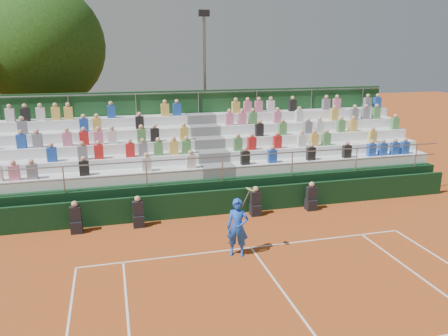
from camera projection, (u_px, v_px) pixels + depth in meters
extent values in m
plane|color=#AF4D1D|center=(251.00, 248.00, 14.37)|extent=(90.00, 90.00, 0.00)
cube|color=white|center=(251.00, 248.00, 14.37)|extent=(11.00, 0.06, 0.01)
cube|color=white|center=(289.00, 300.00, 11.38)|extent=(0.06, 6.40, 0.01)
cube|color=black|center=(226.00, 202.00, 17.23)|extent=(20.00, 0.15, 1.00)
cube|color=black|center=(77.00, 227.00, 15.51)|extent=(0.40, 0.40, 0.44)
cube|color=black|center=(75.00, 214.00, 15.38)|extent=(0.38, 0.25, 0.55)
sphere|color=tan|center=(74.00, 204.00, 15.28)|extent=(0.22, 0.22, 0.22)
cube|color=black|center=(139.00, 221.00, 16.04)|extent=(0.40, 0.40, 0.44)
cube|color=black|center=(138.00, 209.00, 15.91)|extent=(0.38, 0.25, 0.55)
sphere|color=tan|center=(137.00, 199.00, 15.81)|extent=(0.22, 0.22, 0.22)
cube|color=black|center=(255.00, 210.00, 17.14)|extent=(0.40, 0.40, 0.44)
cube|color=black|center=(255.00, 198.00, 17.02)|extent=(0.38, 0.25, 0.55)
sphere|color=tan|center=(256.00, 189.00, 16.92)|extent=(0.22, 0.22, 0.22)
cube|color=black|center=(311.00, 205.00, 17.72)|extent=(0.40, 0.40, 0.44)
cube|color=black|center=(311.00, 193.00, 17.60)|extent=(0.38, 0.25, 0.55)
sphere|color=tan|center=(312.00, 184.00, 17.50)|extent=(0.22, 0.22, 0.22)
cube|color=black|center=(209.00, 178.00, 20.09)|extent=(20.00, 5.20, 1.20)
cube|color=white|center=(84.00, 179.00, 17.01)|extent=(9.30, 0.85, 0.42)
cube|color=white|center=(333.00, 162.00, 19.62)|extent=(9.30, 0.85, 0.42)
cube|color=slate|center=(217.00, 170.00, 18.32)|extent=(1.40, 0.85, 0.42)
cube|color=white|center=(84.00, 164.00, 17.70)|extent=(9.30, 0.85, 0.42)
cube|color=white|center=(324.00, 149.00, 20.31)|extent=(9.30, 0.85, 0.42)
cube|color=slate|center=(213.00, 156.00, 19.00)|extent=(1.40, 0.85, 0.42)
cube|color=white|center=(84.00, 149.00, 18.38)|extent=(9.30, 0.85, 0.42)
cube|color=white|center=(317.00, 137.00, 20.99)|extent=(9.30, 0.85, 0.42)
cube|color=slate|center=(208.00, 142.00, 19.68)|extent=(1.40, 0.85, 0.42)
cube|color=white|center=(84.00, 136.00, 19.06)|extent=(9.30, 0.85, 0.42)
cube|color=white|center=(309.00, 125.00, 21.67)|extent=(9.30, 0.85, 0.42)
cube|color=slate|center=(204.00, 130.00, 20.37)|extent=(1.40, 0.85, 0.42)
cube|color=white|center=(85.00, 123.00, 19.74)|extent=(9.30, 0.85, 0.42)
cube|color=white|center=(303.00, 114.00, 22.35)|extent=(9.30, 0.85, 0.42)
cube|color=slate|center=(200.00, 118.00, 21.05)|extent=(1.40, 0.85, 0.42)
cube|color=#1B4822|center=(198.00, 135.00, 21.77)|extent=(20.00, 0.12, 4.40)
cylinder|color=gray|center=(222.00, 157.00, 17.29)|extent=(20.00, 0.05, 0.05)
cylinder|color=gray|center=(198.00, 92.00, 21.13)|extent=(20.00, 0.05, 0.05)
cube|color=pink|center=(14.00, 173.00, 16.15)|extent=(0.36, 0.24, 0.56)
cube|color=slate|center=(32.00, 172.00, 16.30)|extent=(0.36, 0.24, 0.56)
cube|color=black|center=(84.00, 168.00, 16.75)|extent=(0.36, 0.24, 0.56)
cube|color=silver|center=(147.00, 164.00, 17.34)|extent=(0.36, 0.24, 0.56)
cube|color=silver|center=(191.00, 161.00, 17.77)|extent=(0.36, 0.24, 0.56)
cube|color=#1E4CB2|center=(52.00, 154.00, 17.14)|extent=(0.36, 0.24, 0.56)
cube|color=slate|center=(83.00, 153.00, 17.42)|extent=(0.36, 0.24, 0.56)
cube|color=red|center=(99.00, 152.00, 17.57)|extent=(0.36, 0.24, 0.56)
cube|color=red|center=(130.00, 150.00, 17.88)|extent=(0.36, 0.24, 0.56)
cube|color=slate|center=(143.00, 149.00, 18.00)|extent=(0.36, 0.24, 0.56)
cube|color=#4C8C4C|center=(158.00, 149.00, 18.16)|extent=(0.36, 0.24, 0.56)
cube|color=gold|center=(174.00, 148.00, 18.31)|extent=(0.36, 0.24, 0.56)
cube|color=#4C8C4C|center=(186.00, 147.00, 18.45)|extent=(0.36, 0.24, 0.56)
cube|color=#1E4CB2|center=(21.00, 141.00, 17.53)|extent=(0.36, 0.24, 0.56)
cube|color=slate|center=(37.00, 141.00, 17.68)|extent=(0.36, 0.24, 0.56)
cube|color=pink|center=(67.00, 139.00, 17.95)|extent=(0.36, 0.24, 0.56)
cube|color=red|center=(84.00, 138.00, 18.12)|extent=(0.36, 0.24, 0.56)
cube|color=pink|center=(99.00, 138.00, 18.26)|extent=(0.36, 0.24, 0.56)
cube|color=silver|center=(112.00, 137.00, 18.39)|extent=(0.36, 0.24, 0.56)
cube|color=#4C8C4C|center=(141.00, 136.00, 18.69)|extent=(0.36, 0.24, 0.56)
cube|color=black|center=(155.00, 135.00, 18.83)|extent=(0.36, 0.24, 0.56)
cube|color=gold|center=(184.00, 134.00, 19.14)|extent=(0.36, 0.24, 0.56)
cube|color=slate|center=(22.00, 128.00, 18.20)|extent=(0.36, 0.24, 0.56)
cube|color=#1E4CB2|center=(84.00, 125.00, 18.80)|extent=(0.36, 0.24, 0.56)
cube|color=gold|center=(97.00, 124.00, 18.93)|extent=(0.36, 0.24, 0.56)
cube|color=black|center=(140.00, 123.00, 19.38)|extent=(0.36, 0.24, 0.56)
cube|color=silver|center=(10.00, 115.00, 18.74)|extent=(0.36, 0.24, 0.56)
cube|color=black|center=(25.00, 115.00, 18.89)|extent=(0.36, 0.24, 0.56)
cube|color=silver|center=(41.00, 114.00, 19.04)|extent=(0.36, 0.24, 0.56)
cube|color=gold|center=(56.00, 114.00, 19.19)|extent=(0.36, 0.24, 0.56)
cube|color=gold|center=(69.00, 113.00, 19.32)|extent=(0.36, 0.24, 0.56)
cube|color=#1E4CB2|center=(111.00, 112.00, 19.77)|extent=(0.36, 0.24, 0.56)
cube|color=gold|center=(165.00, 110.00, 20.36)|extent=(0.36, 0.24, 0.56)
cube|color=#1E4CB2|center=(177.00, 109.00, 20.50)|extent=(0.36, 0.24, 0.56)
cube|color=black|center=(245.00, 158.00, 18.33)|extent=(0.36, 0.24, 0.56)
cube|color=#1E4CB2|center=(272.00, 156.00, 18.63)|extent=(0.36, 0.24, 0.56)
cube|color=black|center=(311.00, 154.00, 19.07)|extent=(0.36, 0.24, 0.56)
cube|color=black|center=(347.00, 151.00, 19.50)|extent=(0.36, 0.24, 0.56)
cube|color=#1E4CB2|center=(371.00, 150.00, 19.80)|extent=(0.36, 0.24, 0.56)
cube|color=#1E4CB2|center=(383.00, 149.00, 19.94)|extent=(0.36, 0.24, 0.56)
cube|color=#1E4CB2|center=(395.00, 148.00, 20.09)|extent=(0.36, 0.24, 0.56)
cube|color=#1E4CB2|center=(405.00, 148.00, 20.23)|extent=(0.36, 0.24, 0.56)
cube|color=#4C8C4C|center=(238.00, 144.00, 19.00)|extent=(0.36, 0.24, 0.56)
cube|color=red|center=(252.00, 143.00, 19.16)|extent=(0.36, 0.24, 0.56)
cube|color=red|center=(277.00, 142.00, 19.45)|extent=(0.36, 0.24, 0.56)
cube|color=silver|center=(301.00, 141.00, 19.73)|extent=(0.36, 0.24, 0.56)
cube|color=gold|center=(314.00, 140.00, 19.88)|extent=(0.36, 0.24, 0.56)
cube|color=#4C8C4C|center=(326.00, 139.00, 20.03)|extent=(0.36, 0.24, 0.56)
cube|color=gold|center=(372.00, 137.00, 20.62)|extent=(0.36, 0.24, 0.56)
cube|color=black|center=(259.00, 130.00, 19.99)|extent=(0.36, 0.24, 0.56)
cube|color=#4C8C4C|center=(282.00, 129.00, 20.27)|extent=(0.36, 0.24, 0.56)
cube|color=slate|center=(308.00, 128.00, 20.58)|extent=(0.36, 0.24, 0.56)
cube|color=silver|center=(319.00, 127.00, 20.73)|extent=(0.36, 0.24, 0.56)
cube|color=#4C8C4C|center=(341.00, 126.00, 21.01)|extent=(0.36, 0.24, 0.56)
cube|color=gold|center=(353.00, 125.00, 21.16)|extent=(0.36, 0.24, 0.56)
cube|color=#4C8C4C|center=(395.00, 123.00, 21.73)|extent=(0.36, 0.24, 0.56)
cube|color=pink|center=(229.00, 119.00, 20.38)|extent=(0.36, 0.24, 0.56)
cube|color=pink|center=(242.00, 119.00, 20.54)|extent=(0.36, 0.24, 0.56)
cube|color=#4C8C4C|center=(253.00, 118.00, 20.67)|extent=(0.36, 0.24, 0.56)
cube|color=pink|center=(277.00, 117.00, 20.97)|extent=(0.36, 0.24, 0.56)
cube|color=silver|center=(299.00, 116.00, 21.25)|extent=(0.36, 0.24, 0.56)
cube|color=gold|center=(334.00, 115.00, 21.71)|extent=(0.36, 0.24, 0.56)
cube|color=slate|center=(354.00, 114.00, 21.98)|extent=(0.36, 0.24, 0.56)
cube|color=slate|center=(365.00, 114.00, 22.13)|extent=(0.36, 0.24, 0.56)
cube|color=#4C8C4C|center=(376.00, 113.00, 22.28)|extent=(0.36, 0.24, 0.56)
cube|color=gold|center=(236.00, 107.00, 21.20)|extent=(0.36, 0.24, 0.56)
cube|color=pink|center=(248.00, 107.00, 21.35)|extent=(0.36, 0.24, 0.56)
cube|color=pink|center=(259.00, 107.00, 21.49)|extent=(0.36, 0.24, 0.56)
cube|color=silver|center=(271.00, 106.00, 21.64)|extent=(0.36, 0.24, 0.56)
cube|color=black|center=(292.00, 106.00, 21.93)|extent=(0.36, 0.24, 0.56)
cube|color=slate|center=(326.00, 104.00, 22.38)|extent=(0.36, 0.24, 0.56)
cube|color=pink|center=(337.00, 104.00, 22.53)|extent=(0.36, 0.24, 0.56)
cube|color=slate|center=(367.00, 103.00, 22.96)|extent=(0.36, 0.24, 0.56)
cube|color=#1E4CB2|center=(377.00, 103.00, 23.11)|extent=(0.36, 0.24, 0.56)
imported|color=blue|center=(238.00, 227.00, 13.63)|extent=(0.80, 0.68, 1.87)
cylinder|color=gray|center=(246.00, 199.00, 13.45)|extent=(0.26, 0.03, 0.51)
cylinder|color=#E5D866|center=(250.00, 190.00, 13.41)|extent=(0.26, 0.28, 0.14)
cylinder|color=#372314|center=(50.00, 129.00, 24.92)|extent=(0.50, 0.50, 3.77)
sphere|color=#1A3D10|center=(41.00, 46.00, 23.71)|extent=(6.79, 6.79, 6.79)
cylinder|color=gray|center=(205.00, 90.00, 25.11)|extent=(0.16, 0.16, 8.06)
cube|color=black|center=(204.00, 13.00, 24.01)|extent=(0.60, 0.25, 0.35)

